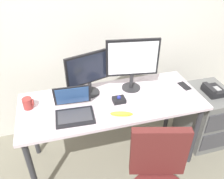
% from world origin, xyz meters
% --- Properties ---
extents(ground_plane, '(8.00, 8.00, 0.00)m').
position_xyz_m(ground_plane, '(0.00, 0.00, 0.00)').
color(ground_plane, slate).
extents(back_wall, '(6.00, 0.10, 2.80)m').
position_xyz_m(back_wall, '(0.00, 0.68, 1.40)').
color(back_wall, beige).
rests_on(back_wall, ground).
extents(desk, '(1.65, 0.66, 0.75)m').
position_xyz_m(desk, '(0.00, 0.00, 0.67)').
color(desk, silver).
rests_on(desk, ground).
extents(file_cabinet, '(0.42, 0.53, 0.64)m').
position_xyz_m(file_cabinet, '(1.08, 0.01, 0.32)').
color(file_cabinet, '#5B5C5B').
rests_on(file_cabinet, ground).
extents(desk_phone, '(0.17, 0.20, 0.09)m').
position_xyz_m(desk_phone, '(1.07, -0.01, 0.67)').
color(desk_phone, black).
rests_on(desk_phone, file_cabinet).
extents(monitor_main, '(0.48, 0.18, 0.50)m').
position_xyz_m(monitor_main, '(0.23, 0.15, 1.04)').
color(monitor_main, '#262628').
rests_on(monitor_main, desk).
extents(monitor_side, '(0.42, 0.18, 0.41)m').
position_xyz_m(monitor_side, '(-0.17, 0.17, 0.98)').
color(monitor_side, '#262628').
rests_on(monitor_side, desk).
extents(keyboard, '(0.41, 0.14, 0.03)m').
position_xyz_m(keyboard, '(0.51, -0.15, 0.76)').
color(keyboard, silver).
rests_on(keyboard, desk).
extents(laptop, '(0.33, 0.31, 0.23)m').
position_xyz_m(laptop, '(-0.35, -0.09, 0.80)').
color(laptop, black).
rests_on(laptop, desk).
extents(trackball_mouse, '(0.11, 0.09, 0.07)m').
position_xyz_m(trackball_mouse, '(0.05, -0.03, 0.77)').
color(trackball_mouse, black).
rests_on(trackball_mouse, desk).
extents(coffee_mug, '(0.09, 0.08, 0.10)m').
position_xyz_m(coffee_mug, '(-0.72, 0.09, 0.80)').
color(coffee_mug, maroon).
rests_on(coffee_mug, desk).
extents(paper_notepad, '(0.20, 0.24, 0.01)m').
position_xyz_m(paper_notepad, '(0.58, 0.09, 0.75)').
color(paper_notepad, white).
rests_on(paper_notepad, desk).
extents(cell_phone, '(0.08, 0.15, 0.01)m').
position_xyz_m(cell_phone, '(0.75, 0.04, 0.75)').
color(cell_phone, black).
rests_on(cell_phone, desk).
extents(banana, '(0.19, 0.10, 0.04)m').
position_xyz_m(banana, '(0.02, -0.22, 0.77)').
color(banana, yellow).
rests_on(banana, desk).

